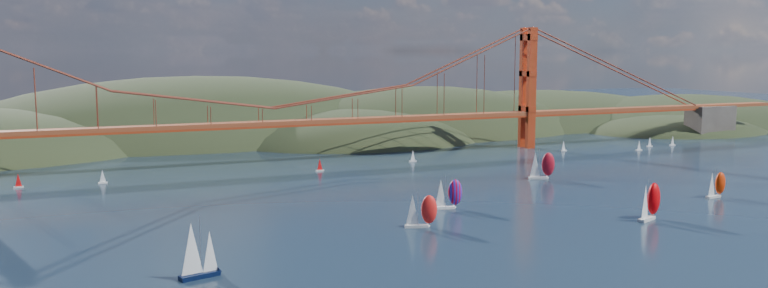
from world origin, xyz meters
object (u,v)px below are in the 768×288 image
at_px(sloop_navy, 197,251).
at_px(racer_0, 420,210).
at_px(racer_2, 716,184).
at_px(racer_1, 649,201).
at_px(racer_3, 541,165).
at_px(racer_rwb, 448,193).

height_order(sloop_navy, racer_0, sloop_navy).
height_order(racer_0, racer_2, racer_0).
relative_size(racer_1, racer_3, 1.04).
bearing_deg(racer_2, racer_rwb, 161.43).
height_order(racer_0, racer_rwb, racer_rwb).
height_order(racer_0, racer_1, racer_1).
bearing_deg(racer_1, racer_3, 57.93).
xyz_separation_m(racer_2, racer_rwb, (-82.74, 18.16, 0.37)).
bearing_deg(racer_rwb, sloop_navy, -142.94).
height_order(racer_1, racer_rwb, racer_1).
relative_size(sloop_navy, racer_1, 1.14).
distance_m(racer_0, racer_1, 61.41).
relative_size(racer_0, racer_2, 1.08).
xyz_separation_m(sloop_navy, racer_0, (59.05, 20.85, -1.08)).
bearing_deg(racer_3, racer_1, -83.53).
height_order(racer_1, racer_3, racer_1).
bearing_deg(racer_rwb, racer_2, -1.85).
relative_size(racer_1, racer_rwb, 1.15).
distance_m(sloop_navy, racer_2, 160.11).
bearing_deg(racer_0, racer_1, 3.44).
xyz_separation_m(racer_1, racer_2, (40.68, 15.54, -1.05)).
bearing_deg(racer_0, racer_3, 53.21).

